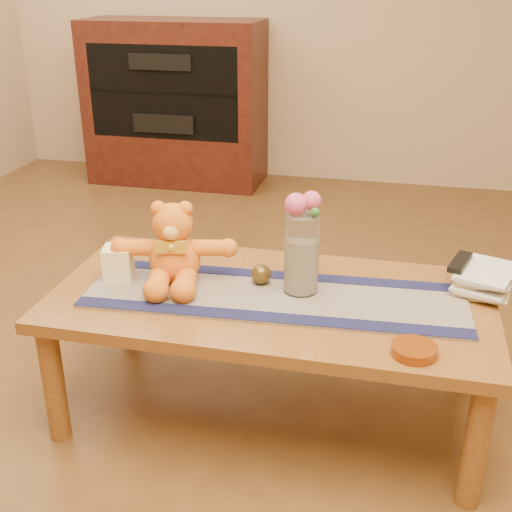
% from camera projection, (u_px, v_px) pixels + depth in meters
% --- Properties ---
extents(floor, '(5.50, 5.50, 0.00)m').
position_uv_depth(floor, '(270.00, 409.00, 2.26)').
color(floor, '#523317').
rests_on(floor, ground).
extents(coffee_table_top, '(1.40, 0.70, 0.04)m').
position_uv_depth(coffee_table_top, '(271.00, 300.00, 2.08)').
color(coffee_table_top, brown).
rests_on(coffee_table_top, floor).
extents(table_leg_fl, '(0.07, 0.07, 0.41)m').
position_uv_depth(table_leg_fl, '(54.00, 383.00, 2.05)').
color(table_leg_fl, brown).
rests_on(table_leg_fl, floor).
extents(table_leg_fr, '(0.07, 0.07, 0.41)m').
position_uv_depth(table_leg_fr, '(476.00, 445.00, 1.78)').
color(table_leg_fr, brown).
rests_on(table_leg_fr, floor).
extents(table_leg_bl, '(0.07, 0.07, 0.41)m').
position_uv_depth(table_leg_bl, '(128.00, 300.00, 2.56)').
color(table_leg_bl, brown).
rests_on(table_leg_bl, floor).
extents(table_leg_br, '(0.07, 0.07, 0.41)m').
position_uv_depth(table_leg_br, '(464.00, 338.00, 2.30)').
color(table_leg_br, brown).
rests_on(table_leg_br, floor).
extents(persian_runner, '(1.22, 0.42, 0.01)m').
position_uv_depth(persian_runner, '(275.00, 296.00, 2.06)').
color(persian_runner, '#1F1947').
rests_on(persian_runner, coffee_table_top).
extents(runner_border_near, '(1.20, 0.13, 0.00)m').
position_uv_depth(runner_border_near, '(268.00, 317.00, 1.92)').
color(runner_border_near, '#14163E').
rests_on(runner_border_near, persian_runner).
extents(runner_border_far, '(1.20, 0.13, 0.00)m').
position_uv_depth(runner_border_far, '(281.00, 275.00, 2.18)').
color(runner_border_far, '#14163E').
rests_on(runner_border_far, persian_runner).
extents(teddy_bear, '(0.44, 0.39, 0.26)m').
position_uv_depth(teddy_bear, '(174.00, 243.00, 2.11)').
color(teddy_bear, orange).
rests_on(teddy_bear, persian_runner).
extents(pillar_candle, '(0.11, 0.11, 0.11)m').
position_uv_depth(pillar_candle, '(118.00, 263.00, 2.15)').
color(pillar_candle, '#FFEDBB').
rests_on(pillar_candle, persian_runner).
extents(candle_wick, '(0.00, 0.00, 0.01)m').
position_uv_depth(candle_wick, '(117.00, 246.00, 2.12)').
color(candle_wick, black).
rests_on(candle_wick, pillar_candle).
extents(glass_vase, '(0.11, 0.11, 0.26)m').
position_uv_depth(glass_vase, '(302.00, 253.00, 2.03)').
color(glass_vase, silver).
rests_on(glass_vase, persian_runner).
extents(potpourri_fill, '(0.09, 0.09, 0.18)m').
position_uv_depth(potpourri_fill, '(301.00, 265.00, 2.05)').
color(potpourri_fill, beige).
rests_on(potpourri_fill, glass_vase).
extents(rose_left, '(0.07, 0.07, 0.07)m').
position_uv_depth(rose_left, '(296.00, 204.00, 1.96)').
color(rose_left, '#CE4878').
rests_on(rose_left, glass_vase).
extents(rose_right, '(0.06, 0.06, 0.06)m').
position_uv_depth(rose_right, '(312.00, 201.00, 1.96)').
color(rose_right, '#CE4878').
rests_on(rose_right, glass_vase).
extents(blue_flower_back, '(0.04, 0.04, 0.04)m').
position_uv_depth(blue_flower_back, '(308.00, 202.00, 1.99)').
color(blue_flower_back, '#4A5CA1').
rests_on(blue_flower_back, glass_vase).
extents(blue_flower_side, '(0.04, 0.04, 0.04)m').
position_uv_depth(blue_flower_side, '(294.00, 205.00, 1.99)').
color(blue_flower_side, '#4A5CA1').
rests_on(blue_flower_side, glass_vase).
extents(leaf_sprig, '(0.03, 0.03, 0.03)m').
position_uv_depth(leaf_sprig, '(315.00, 212.00, 1.94)').
color(leaf_sprig, '#33662D').
rests_on(leaf_sprig, glass_vase).
extents(bronze_ball, '(0.07, 0.07, 0.07)m').
position_uv_depth(bronze_ball, '(261.00, 274.00, 2.12)').
color(bronze_ball, '#50401A').
rests_on(bronze_ball, persian_runner).
extents(book_bottom, '(0.21, 0.26, 0.02)m').
position_uv_depth(book_bottom, '(458.00, 282.00, 2.14)').
color(book_bottom, beige).
rests_on(book_bottom, coffee_table_top).
extents(book_lower, '(0.23, 0.27, 0.02)m').
position_uv_depth(book_lower, '(460.00, 277.00, 2.12)').
color(book_lower, beige).
rests_on(book_lower, book_bottom).
extents(book_upper, '(0.20, 0.25, 0.02)m').
position_uv_depth(book_upper, '(458.00, 270.00, 2.13)').
color(book_upper, beige).
rests_on(book_upper, book_lower).
extents(book_top, '(0.23, 0.27, 0.02)m').
position_uv_depth(book_top, '(461.00, 266.00, 2.11)').
color(book_top, beige).
rests_on(book_top, book_upper).
extents(tv_remote, '(0.09, 0.17, 0.02)m').
position_uv_depth(tv_remote, '(460.00, 262.00, 2.10)').
color(tv_remote, black).
rests_on(tv_remote, book_top).
extents(amber_dish, '(0.16, 0.16, 0.03)m').
position_uv_depth(amber_dish, '(414.00, 350.00, 1.75)').
color(amber_dish, '#BF5914').
rests_on(amber_dish, coffee_table_top).
extents(media_cabinet, '(1.20, 0.50, 1.10)m').
position_uv_depth(media_cabinet, '(176.00, 103.00, 4.49)').
color(media_cabinet, black).
rests_on(media_cabinet, floor).
extents(cabinet_cavity, '(1.02, 0.03, 0.61)m').
position_uv_depth(cabinet_cavity, '(163.00, 93.00, 4.24)').
color(cabinet_cavity, black).
rests_on(cabinet_cavity, media_cabinet).
extents(cabinet_shelf, '(1.02, 0.20, 0.02)m').
position_uv_depth(cabinet_shelf, '(168.00, 91.00, 4.31)').
color(cabinet_shelf, black).
rests_on(cabinet_shelf, media_cabinet).
extents(stereo_upper, '(0.42, 0.28, 0.10)m').
position_uv_depth(stereo_upper, '(167.00, 59.00, 4.25)').
color(stereo_upper, black).
rests_on(stereo_upper, media_cabinet).
extents(stereo_lower, '(0.42, 0.28, 0.12)m').
position_uv_depth(stereo_lower, '(170.00, 120.00, 4.41)').
color(stereo_lower, black).
rests_on(stereo_lower, media_cabinet).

